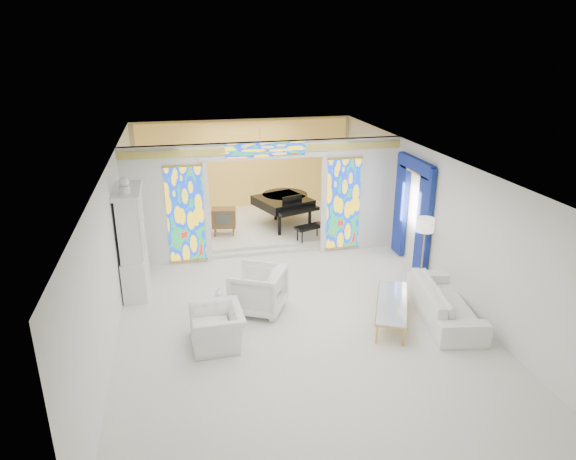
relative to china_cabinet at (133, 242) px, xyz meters
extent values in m
plane|color=silver|center=(3.22, -0.60, -1.17)|extent=(12.00, 12.00, 0.00)
cube|color=silver|center=(3.22, -0.60, 1.83)|extent=(7.00, 12.00, 0.02)
cube|color=silver|center=(3.22, 5.40, 0.33)|extent=(7.00, 0.02, 3.00)
cube|color=silver|center=(3.22, -6.60, 0.33)|extent=(7.00, 0.02, 3.00)
cube|color=silver|center=(-0.28, -0.60, 0.33)|extent=(0.02, 12.00, 3.00)
cube|color=silver|center=(6.72, -0.60, 0.33)|extent=(0.02, 12.00, 3.00)
cube|color=silver|center=(0.72, 1.40, 0.33)|extent=(2.00, 0.18, 3.00)
cube|color=silver|center=(5.72, 1.40, 0.33)|extent=(2.00, 0.18, 3.00)
cube|color=silver|center=(3.22, 1.40, 1.63)|extent=(3.00, 0.18, 0.40)
cube|color=silver|center=(1.72, 1.30, 0.13)|extent=(0.12, 0.06, 2.60)
cube|color=silver|center=(4.72, 1.30, 0.13)|extent=(0.12, 0.06, 2.60)
cube|color=silver|center=(3.22, 1.30, 1.48)|extent=(3.24, 0.06, 0.12)
cube|color=#ECD459|center=(3.22, 1.30, 1.65)|extent=(7.00, 0.05, 0.18)
cube|color=gold|center=(1.19, 1.29, 0.13)|extent=(0.90, 0.04, 2.40)
cube|color=gold|center=(5.25, 1.29, 0.13)|extent=(0.90, 0.04, 2.40)
cube|color=gold|center=(3.22, 1.29, 1.65)|extent=(2.00, 0.04, 0.34)
cube|color=silver|center=(3.22, 3.50, -1.08)|extent=(6.80, 3.80, 0.18)
cube|color=#E3B74F|center=(3.22, 5.28, 0.33)|extent=(6.70, 0.10, 2.90)
cylinder|color=#BA9141|center=(3.42, 3.40, 1.38)|extent=(0.48, 0.48, 0.30)
cube|color=navy|center=(6.62, -0.55, 0.18)|extent=(0.12, 0.55, 2.60)
cube|color=navy|center=(6.62, 0.75, 0.18)|extent=(0.12, 0.55, 2.60)
cube|color=navy|center=(6.62, 0.10, 1.38)|extent=(0.14, 1.70, 0.30)
cube|color=#E2C550|center=(6.62, 0.10, 1.21)|extent=(0.12, 1.50, 0.06)
cube|color=silver|center=(0.00, 0.00, -0.72)|extent=(0.50, 1.40, 0.90)
cube|color=silver|center=(0.00, 0.00, 0.43)|extent=(0.44, 1.30, 1.40)
cube|color=white|center=(0.23, 0.00, 0.43)|extent=(0.01, 1.20, 1.30)
cube|color=silver|center=(0.00, 0.00, 1.17)|extent=(0.56, 1.46, 0.08)
cylinder|color=silver|center=(0.00, -0.35, 1.29)|extent=(0.22, 0.22, 0.16)
sphere|color=silver|center=(0.00, -0.35, 1.45)|extent=(0.20, 0.20, 0.20)
imported|color=silver|center=(1.58, -2.56, -0.82)|extent=(0.98, 1.11, 0.69)
imported|color=white|center=(2.52, -1.49, -0.69)|extent=(1.39, 1.38, 0.95)
imported|color=silver|center=(6.17, -2.59, -0.81)|extent=(1.36, 2.56, 0.71)
cylinder|color=silver|center=(1.70, -1.72, -0.64)|extent=(0.55, 0.55, 0.03)
cylinder|color=silver|center=(1.70, -1.72, -0.91)|extent=(0.09, 0.09, 0.51)
cylinder|color=silver|center=(1.70, -1.72, -1.16)|extent=(0.37, 0.37, 0.03)
imported|color=silver|center=(1.70, -1.72, -0.53)|extent=(0.22, 0.22, 0.18)
cube|color=white|center=(5.06, -2.48, -0.76)|extent=(1.29, 1.95, 0.04)
cube|color=#BA9141|center=(5.06, -2.48, -0.78)|extent=(1.33, 1.99, 0.03)
cube|color=#BA9141|center=(4.47, -3.19, -0.98)|extent=(0.05, 0.05, 0.39)
cube|color=#BA9141|center=(4.92, -3.39, -0.98)|extent=(0.05, 0.05, 0.39)
cube|color=#BA9141|center=(5.21, -1.56, -0.98)|extent=(0.05, 0.05, 0.39)
cube|color=#BA9141|center=(5.65, -1.76, -0.98)|extent=(0.05, 0.05, 0.39)
cylinder|color=#BA9141|center=(6.42, -1.01, -1.15)|extent=(0.34, 0.34, 0.03)
cylinder|color=#BA9141|center=(6.42, -1.01, -0.44)|extent=(0.04, 0.04, 1.46)
cylinder|color=white|center=(6.42, -1.01, 0.27)|extent=(0.49, 0.49, 0.31)
cube|color=black|center=(4.00, 3.10, -0.28)|extent=(1.77, 1.83, 0.26)
cylinder|color=black|center=(4.15, 3.51, -0.28)|extent=(1.73, 1.73, 0.26)
cube|color=black|center=(4.29, 2.31, -0.32)|extent=(1.28, 0.70, 0.09)
cube|color=white|center=(4.32, 2.24, -0.30)|extent=(1.13, 0.49, 0.03)
cube|color=black|center=(4.18, 2.62, -0.07)|extent=(0.62, 0.25, 0.23)
cube|color=black|center=(4.48, 1.79, -0.62)|extent=(0.90, 0.60, 0.07)
cylinder|color=black|center=(3.74, 2.31, -0.70)|extent=(0.12, 0.12, 0.58)
cylinder|color=black|center=(4.71, 2.67, -0.70)|extent=(0.12, 0.12, 0.58)
cylinder|color=black|center=(3.90, 3.66, -0.70)|extent=(0.12, 0.12, 0.58)
cube|color=brown|center=(2.24, 2.71, -0.49)|extent=(0.72, 0.54, 0.53)
cube|color=#363B38|center=(2.20, 2.49, -0.46)|extent=(0.42, 0.09, 0.34)
cone|color=brown|center=(1.96, 2.59, -0.87)|extent=(0.04, 0.04, 0.23)
cone|color=brown|center=(2.46, 2.51, -0.87)|extent=(0.04, 0.04, 0.23)
cone|color=brown|center=(2.01, 2.91, -0.87)|extent=(0.04, 0.04, 0.23)
cone|color=brown|center=(2.51, 2.83, -0.87)|extent=(0.04, 0.04, 0.23)
camera|label=1|loc=(1.09, -10.91, 4.12)|focal=32.00mm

